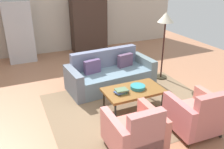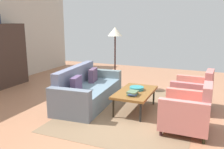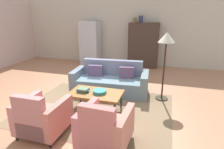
{
  "view_description": "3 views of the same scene",
  "coord_description": "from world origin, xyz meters",
  "px_view_note": "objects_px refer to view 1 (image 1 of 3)",
  "views": [
    {
      "loc": [
        -1.63,
        -3.95,
        2.64
      ],
      "look_at": [
        0.3,
        0.32,
        0.59
      ],
      "focal_mm": 38.22,
      "sensor_mm": 36.0,
      "label": 1
    },
    {
      "loc": [
        -4.21,
        -1.7,
        1.92
      ],
      "look_at": [
        0.68,
        0.37,
        0.71
      ],
      "focal_mm": 38.98,
      "sensor_mm": 36.0,
      "label": 2
    },
    {
      "loc": [
        2.02,
        -3.9,
        2.14
      ],
      "look_at": [
        0.81,
        0.13,
        0.78
      ],
      "focal_mm": 30.34,
      "sensor_mm": 36.0,
      "label": 3
    }
  ],
  "objects_px": {
    "fruit_bowl": "(138,87)",
    "floor_lamp": "(165,24)",
    "book_stack": "(121,91)",
    "couch": "(110,75)",
    "coffee_table": "(133,91)",
    "cabinet": "(89,25)",
    "armchair_right": "(197,116)",
    "refrigerator": "(19,31)",
    "armchair_left": "(136,134)"
  },
  "relations": [
    {
      "from": "book_stack",
      "to": "refrigerator",
      "type": "xyz_separation_m",
      "value": [
        -1.5,
        4.06,
        0.45
      ]
    },
    {
      "from": "armchair_left",
      "to": "refrigerator",
      "type": "relative_size",
      "value": 0.48
    },
    {
      "from": "refrigerator",
      "to": "book_stack",
      "type": "bearing_deg",
      "value": -69.7
    },
    {
      "from": "floor_lamp",
      "to": "refrigerator",
      "type": "bearing_deg",
      "value": 137.35
    },
    {
      "from": "book_stack",
      "to": "floor_lamp",
      "type": "distance_m",
      "value": 2.26
    },
    {
      "from": "armchair_left",
      "to": "fruit_bowl",
      "type": "xyz_separation_m",
      "value": [
        0.7,
        1.17,
        0.13
      ]
    },
    {
      "from": "floor_lamp",
      "to": "armchair_right",
      "type": "bearing_deg",
      "value": -110.67
    },
    {
      "from": "armchair_left",
      "to": "armchair_right",
      "type": "distance_m",
      "value": 1.2
    },
    {
      "from": "cabinet",
      "to": "book_stack",
      "type": "bearing_deg",
      "value": -100.79
    },
    {
      "from": "cabinet",
      "to": "coffee_table",
      "type": "bearing_deg",
      "value": -96.95
    },
    {
      "from": "armchair_right",
      "to": "floor_lamp",
      "type": "xyz_separation_m",
      "value": [
        0.84,
        2.22,
        1.1
      ]
    },
    {
      "from": "floor_lamp",
      "to": "armchair_left",
      "type": "bearing_deg",
      "value": -132.51
    },
    {
      "from": "book_stack",
      "to": "floor_lamp",
      "type": "bearing_deg",
      "value": 32.29
    },
    {
      "from": "refrigerator",
      "to": "armchair_left",
      "type": "bearing_deg",
      "value": -77.05
    },
    {
      "from": "couch",
      "to": "fruit_bowl",
      "type": "relative_size",
      "value": 7.13
    },
    {
      "from": "coffee_table",
      "to": "refrigerator",
      "type": "height_order",
      "value": "refrigerator"
    },
    {
      "from": "floor_lamp",
      "to": "fruit_bowl",
      "type": "bearing_deg",
      "value": -141.77
    },
    {
      "from": "couch",
      "to": "fruit_bowl",
      "type": "bearing_deg",
      "value": 90.99
    },
    {
      "from": "refrigerator",
      "to": "floor_lamp",
      "type": "distance_m",
      "value": 4.42
    },
    {
      "from": "couch",
      "to": "floor_lamp",
      "type": "height_order",
      "value": "floor_lamp"
    },
    {
      "from": "armchair_left",
      "to": "fruit_bowl",
      "type": "height_order",
      "value": "armchair_left"
    },
    {
      "from": "coffee_table",
      "to": "armchair_right",
      "type": "xyz_separation_m",
      "value": [
        0.6,
        -1.17,
        -0.05
      ]
    },
    {
      "from": "coffee_table",
      "to": "armchair_left",
      "type": "bearing_deg",
      "value": -117.23
    },
    {
      "from": "cabinet",
      "to": "refrigerator",
      "type": "relative_size",
      "value": 0.97
    },
    {
      "from": "coffee_table",
      "to": "fruit_bowl",
      "type": "relative_size",
      "value": 3.96
    },
    {
      "from": "armchair_right",
      "to": "cabinet",
      "type": "relative_size",
      "value": 0.49
    },
    {
      "from": "coffee_table",
      "to": "book_stack",
      "type": "distance_m",
      "value": 0.3
    },
    {
      "from": "armchair_left",
      "to": "cabinet",
      "type": "distance_m",
      "value": 5.44
    },
    {
      "from": "armchair_right",
      "to": "fruit_bowl",
      "type": "bearing_deg",
      "value": 116.11
    },
    {
      "from": "book_stack",
      "to": "armchair_right",
      "type": "bearing_deg",
      "value": -51.8
    },
    {
      "from": "couch",
      "to": "book_stack",
      "type": "xyz_separation_m",
      "value": [
        -0.28,
        -1.22,
        0.19
      ]
    },
    {
      "from": "armchair_right",
      "to": "couch",
      "type": "bearing_deg",
      "value": 107.34
    },
    {
      "from": "armchair_left",
      "to": "armchair_right",
      "type": "bearing_deg",
      "value": 0.14
    },
    {
      "from": "cabinet",
      "to": "refrigerator",
      "type": "bearing_deg",
      "value": -177.39
    },
    {
      "from": "armchair_left",
      "to": "coffee_table",
      "type": "bearing_deg",
      "value": 62.91
    },
    {
      "from": "book_stack",
      "to": "cabinet",
      "type": "distance_m",
      "value": 4.26
    },
    {
      "from": "couch",
      "to": "floor_lamp",
      "type": "relative_size",
      "value": 1.25
    },
    {
      "from": "refrigerator",
      "to": "floor_lamp",
      "type": "xyz_separation_m",
      "value": [
        3.23,
        -2.97,
        0.52
      ]
    },
    {
      "from": "fruit_bowl",
      "to": "floor_lamp",
      "type": "bearing_deg",
      "value": 38.23
    },
    {
      "from": "armchair_left",
      "to": "refrigerator",
      "type": "height_order",
      "value": "refrigerator"
    },
    {
      "from": "couch",
      "to": "floor_lamp",
      "type": "xyz_separation_m",
      "value": [
        1.44,
        -0.13,
        1.16
      ]
    },
    {
      "from": "coffee_table",
      "to": "cabinet",
      "type": "distance_m",
      "value": 4.19
    },
    {
      "from": "book_stack",
      "to": "refrigerator",
      "type": "bearing_deg",
      "value": 110.3
    },
    {
      "from": "fruit_bowl",
      "to": "floor_lamp",
      "type": "relative_size",
      "value": 0.18
    },
    {
      "from": "coffee_table",
      "to": "floor_lamp",
      "type": "relative_size",
      "value": 0.7
    },
    {
      "from": "coffee_table",
      "to": "floor_lamp",
      "type": "distance_m",
      "value": 2.06
    },
    {
      "from": "fruit_bowl",
      "to": "refrigerator",
      "type": "height_order",
      "value": "refrigerator"
    },
    {
      "from": "armchair_right",
      "to": "cabinet",
      "type": "height_order",
      "value": "cabinet"
    },
    {
      "from": "coffee_table",
      "to": "armchair_left",
      "type": "height_order",
      "value": "armchair_left"
    },
    {
      "from": "armchair_right",
      "to": "book_stack",
      "type": "xyz_separation_m",
      "value": [
        -0.89,
        1.13,
        0.14
      ]
    }
  ]
}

